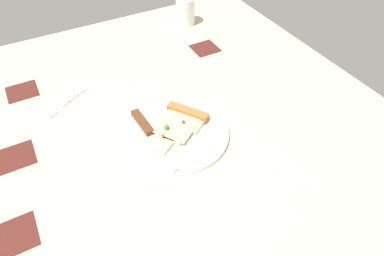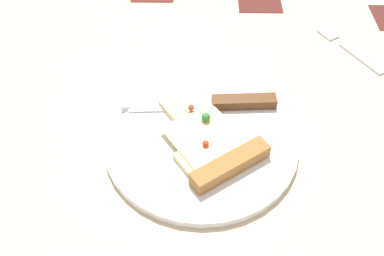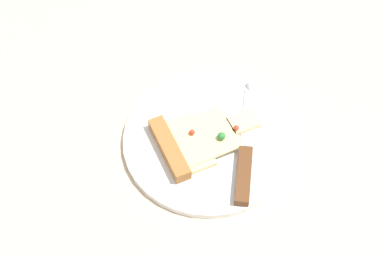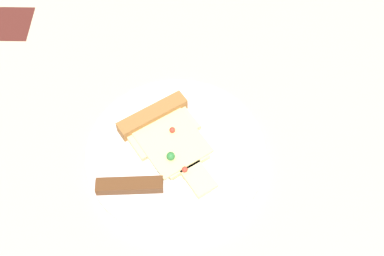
% 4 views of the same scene
% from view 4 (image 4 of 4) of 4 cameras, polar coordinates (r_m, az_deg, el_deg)
% --- Properties ---
extents(ground_plane, '(1.37, 1.37, 0.03)m').
position_cam_4_polar(ground_plane, '(0.76, -2.94, -8.01)').
color(ground_plane, '#C6B293').
rests_on(ground_plane, ground).
extents(plate, '(0.28, 0.28, 0.01)m').
position_cam_4_polar(plate, '(0.78, -1.90, -2.83)').
color(plate, silver).
rests_on(plate, ground_plane).
extents(pizza_slice, '(0.19, 0.16, 0.03)m').
position_cam_4_polar(pizza_slice, '(0.78, -2.97, -0.92)').
color(pizza_slice, beige).
rests_on(pizza_slice, plate).
extents(knife, '(0.03, 0.24, 0.02)m').
position_cam_4_polar(knife, '(0.74, -3.73, -6.70)').
color(knife, silver).
rests_on(knife, plate).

